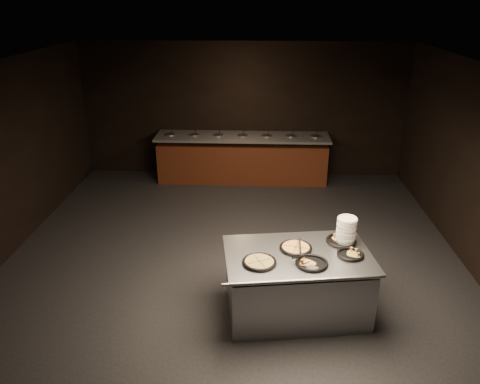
% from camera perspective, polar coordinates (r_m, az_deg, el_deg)
% --- Properties ---
extents(room, '(7.02, 8.02, 2.92)m').
position_cam_1_polar(room, '(6.49, -0.94, 1.93)').
color(room, black).
rests_on(room, ground).
extents(salad_bar, '(3.70, 0.83, 1.18)m').
position_cam_1_polar(salad_bar, '(10.18, 0.29, 3.81)').
color(salad_bar, '#532413').
rests_on(salad_bar, ground).
extents(serving_counter, '(1.92, 1.38, 0.85)m').
position_cam_1_polar(serving_counter, '(6.05, 6.91, -11.12)').
color(serving_counter, '#B1B3B8').
rests_on(serving_counter, ground).
extents(plate_stack, '(0.25, 0.25, 0.33)m').
position_cam_1_polar(plate_stack, '(6.11, 12.84, -4.55)').
color(plate_stack, white).
rests_on(plate_stack, serving_counter).
extents(pan_veggie_whole, '(0.41, 0.41, 0.04)m').
position_cam_1_polar(pan_veggie_whole, '(5.57, 2.37, -8.51)').
color(pan_veggie_whole, black).
rests_on(pan_veggie_whole, serving_counter).
extents(pan_cheese_whole, '(0.41, 0.41, 0.04)m').
position_cam_1_polar(pan_cheese_whole, '(5.90, 6.82, -6.74)').
color(pan_cheese_whole, black).
rests_on(pan_cheese_whole, serving_counter).
extents(pan_cheese_slices_a, '(0.39, 0.39, 0.04)m').
position_cam_1_polar(pan_cheese_slices_a, '(6.15, 12.23, -5.82)').
color(pan_cheese_slices_a, black).
rests_on(pan_cheese_slices_a, serving_counter).
extents(pan_cheese_slices_b, '(0.39, 0.39, 0.04)m').
position_cam_1_polar(pan_cheese_slices_b, '(5.61, 8.74, -8.55)').
color(pan_cheese_slices_b, black).
rests_on(pan_cheese_slices_b, serving_counter).
extents(pan_veggie_slices, '(0.33, 0.33, 0.04)m').
position_cam_1_polar(pan_veggie_slices, '(5.87, 13.30, -7.40)').
color(pan_veggie_slices, black).
rests_on(pan_veggie_slices, serving_counter).
extents(server_left, '(0.09, 0.32, 0.15)m').
position_cam_1_polar(server_left, '(5.85, 7.26, -6.41)').
color(server_left, '#B1B3B8').
rests_on(server_left, serving_counter).
extents(server_right, '(0.31, 0.24, 0.17)m').
position_cam_1_polar(server_right, '(5.53, 7.71, -8.22)').
color(server_right, '#B1B3B8').
rests_on(server_right, serving_counter).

